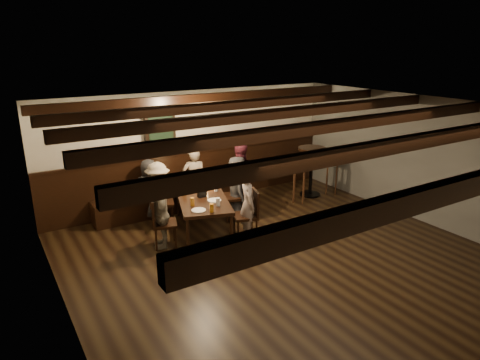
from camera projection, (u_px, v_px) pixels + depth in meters
room at (212, 169)px, 7.96m from camera, size 7.00×7.00×7.00m
dining_table at (202, 199)px, 7.71m from camera, size 1.38×2.02×0.69m
chair_left_near at (161, 211)px, 8.08m from camera, size 0.56×0.56×0.97m
chair_left_far at (164, 232)px, 7.25m from camera, size 0.50×0.50×0.87m
chair_right_near at (235, 204)px, 8.39m from camera, size 0.57×0.57×0.98m
chair_right_far at (246, 224)px, 7.56m from camera, size 0.51×0.51×0.89m
person_bench_left at (150, 189)px, 8.37m from camera, size 0.67×0.55×1.19m
person_bench_centre at (194, 180)px, 8.68m from camera, size 0.56×0.45×1.32m
person_bench_right at (239, 177)px, 8.72m from camera, size 0.83×0.73×1.43m
person_left_near at (158, 195)px, 7.97m from camera, size 0.69×0.91×1.24m
person_left_far at (161, 214)px, 7.15m from camera, size 0.50×0.75×1.19m
person_right_near at (237, 188)px, 8.29m from camera, size 0.58×0.71×1.26m
person_right_far at (248, 205)px, 7.46m from camera, size 0.43×0.53×1.26m
pint_a at (182, 182)px, 8.26m from camera, size 0.07×0.07×0.14m
pint_b at (210, 180)px, 8.33m from camera, size 0.07×0.07×0.14m
pint_c at (184, 192)px, 7.70m from camera, size 0.07×0.07×0.14m
pint_d at (216, 187)px, 7.92m from camera, size 0.07×0.07×0.14m
pint_e at (192, 202)px, 7.21m from camera, size 0.07×0.07×0.14m
pint_f at (218, 202)px, 7.21m from camera, size 0.07×0.07×0.14m
pint_g at (212, 208)px, 6.94m from camera, size 0.07×0.07×0.14m
plate_near at (199, 210)px, 7.01m from camera, size 0.24×0.24×0.01m
plate_far at (214, 200)px, 7.45m from camera, size 0.24×0.24×0.01m
condiment_caddy at (202, 194)px, 7.63m from camera, size 0.15×0.10×0.12m
candle at (206, 189)px, 7.99m from camera, size 0.05×0.05×0.05m
high_top_table at (311, 164)px, 9.56m from camera, size 0.63×0.63×1.12m
bar_stool_left at (299, 184)px, 9.23m from camera, size 0.37×0.39×1.13m
bar_stool_right at (332, 176)px, 9.78m from camera, size 0.36×0.38×1.13m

